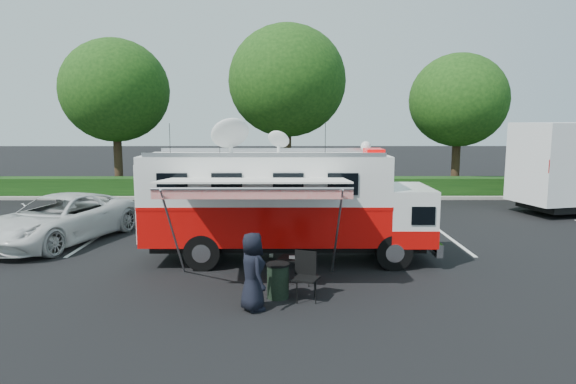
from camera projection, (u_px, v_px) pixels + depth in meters
name	position (u px, v px, depth m)	size (l,w,h in m)	color
ground_plane	(288.00, 260.00, 14.71)	(120.00, 120.00, 0.00)	black
back_border	(309.00, 99.00, 26.76)	(60.00, 6.14, 8.87)	#9E998E
stall_lines	(273.00, 236.00, 17.67)	(24.12, 5.50, 0.01)	silver
command_truck	(286.00, 203.00, 14.47)	(8.10, 2.23, 3.89)	black
awning	(255.00, 184.00, 12.05)	(4.42, 2.31, 2.67)	silver
white_suv	(61.00, 242.00, 16.81)	(2.57, 5.58, 1.55)	silver
person	(253.00, 310.00, 10.91)	(0.82, 0.53, 1.67)	black
folding_table	(295.00, 260.00, 12.47)	(0.92, 0.78, 0.67)	black
folding_chair	(306.00, 271.00, 11.47)	(0.66, 0.70, 1.08)	black
trash_bin	(278.00, 280.00, 11.58)	(0.53, 0.53, 0.80)	black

